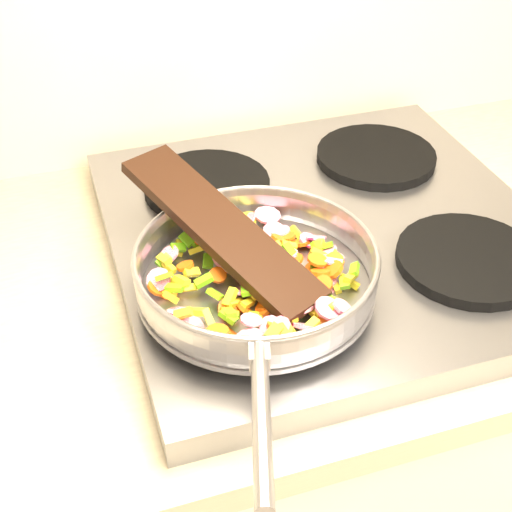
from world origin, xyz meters
name	(u,v)px	position (x,y,z in m)	size (l,w,h in m)	color
cooktop	(327,236)	(-0.70, 1.67, 0.92)	(0.60, 0.60, 0.04)	#939399
grate_fl	(266,303)	(-0.84, 1.52, 0.95)	(0.19, 0.19, 0.02)	black
grate_fr	(469,259)	(-0.56, 1.52, 0.95)	(0.19, 0.19, 0.02)	black
grate_bl	(207,185)	(-0.84, 1.81, 0.95)	(0.19, 0.19, 0.02)	black
grate_br	(376,156)	(-0.56, 1.81, 0.95)	(0.19, 0.19, 0.02)	black
saute_pan	(256,269)	(-0.85, 1.55, 0.99)	(0.33, 0.49, 0.06)	#9E9EA5
vegetable_heap	(260,276)	(-0.84, 1.55, 0.98)	(0.26, 0.27, 0.05)	#D4500F
wooden_spatula	(220,228)	(-0.87, 1.61, 1.01)	(0.32, 0.07, 0.01)	black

